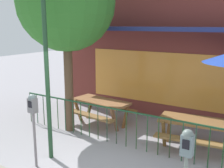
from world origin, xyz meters
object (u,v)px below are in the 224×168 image
object	(u,v)px
picnic_table_left	(101,105)
picnic_table_right	(196,126)
parking_meter_far	(33,111)
parking_meter_near	(187,152)
street_lamp	(45,41)
street_tree	(66,3)

from	to	relation	value
picnic_table_left	picnic_table_right	distance (m)	2.99
picnic_table_left	parking_meter_far	distance (m)	3.01
picnic_table_right	parking_meter_near	size ratio (longest dim) A/B	1.24
parking_meter_near	street_lamp	distance (m)	3.69
street_lamp	parking_meter_far	bearing A→B (deg)	-87.71
picnic_table_left	picnic_table_right	xyz separation A→B (m)	(2.99, -0.20, 0.00)
street_lamp	street_tree	bearing A→B (deg)	115.42
parking_meter_far	parking_meter_near	bearing A→B (deg)	-0.65
street_lamp	parking_meter_near	bearing A→B (deg)	-8.82
picnic_table_right	street_tree	distance (m)	4.68
street_tree	street_lamp	world-z (taller)	street_tree
parking_meter_near	street_tree	world-z (taller)	street_tree
parking_meter_far	picnic_table_right	bearing A→B (deg)	44.88
picnic_table_left	picnic_table_right	size ratio (longest dim) A/B	0.99
picnic_table_right	street_lamp	size ratio (longest dim) A/B	0.47
picnic_table_right	street_tree	xyz separation A→B (m)	(-3.50, -0.68, 3.03)
parking_meter_far	street_lamp	xyz separation A→B (m)	(-0.02, 0.48, 1.45)
parking_meter_far	picnic_table_left	bearing A→B (deg)	94.89
parking_meter_far	street_tree	world-z (taller)	street_tree
street_tree	street_lamp	distance (m)	1.96
parking_meter_far	street_lamp	distance (m)	1.52
picnic_table_right	street_lamp	world-z (taller)	street_lamp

